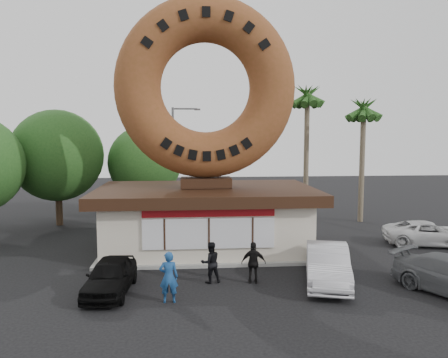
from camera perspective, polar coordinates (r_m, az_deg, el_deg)
name	(u,v)px	position (r m, az deg, el deg)	size (l,w,h in m)	color
ground	(213,289)	(17.59, -1.48, -14.21)	(90.00, 90.00, 0.00)	black
donut_shop	(206,216)	(22.90, -2.36, -4.89)	(11.20, 7.20, 3.80)	beige
giant_donut	(206,88)	(22.63, -2.43, 11.82)	(9.18, 9.18, 2.34)	brown
tree_west	(57,156)	(30.74, -20.97, 2.88)	(6.00, 6.00, 7.65)	#473321
tree_mid	(145,163)	(31.71, -10.31, 2.13)	(5.20, 5.20, 6.63)	#473321
palm_near	(307,100)	(31.72, 10.83, 10.06)	(2.60, 2.60, 9.75)	#726651
palm_far	(364,113)	(31.38, 17.78, 8.23)	(2.60, 2.60, 8.75)	#726651
street_lamp	(175,155)	(32.54, -6.39, 3.09)	(2.11, 0.20, 8.00)	#59595E
person_left	(169,277)	(16.16, -7.23, -12.59)	(0.68, 0.45, 1.87)	navy
person_center	(211,262)	(18.07, -1.77, -10.83)	(0.82, 0.64, 1.69)	black
person_right	(254,263)	(18.04, 3.89, -10.86)	(1.00, 0.41, 1.70)	black
car_black	(110,276)	(17.57, -14.64, -12.14)	(1.56, 3.88, 1.32)	black
car_silver	(327,264)	(18.53, 13.35, -10.80)	(1.64, 4.69, 1.55)	#BAB9BF
car_white	(429,233)	(26.44, 25.16, -6.46)	(2.15, 4.67, 1.30)	silver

